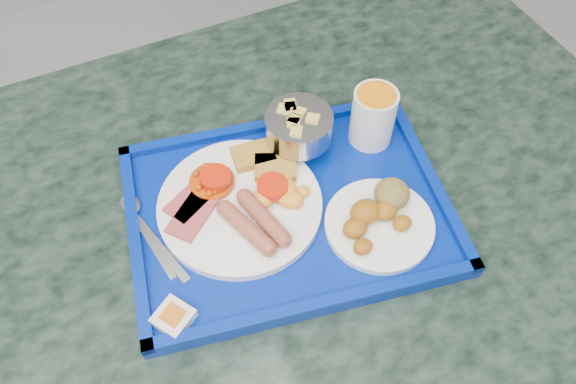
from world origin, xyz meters
The scene contains 9 objects.
table centered at (0.87, 0.70, 0.62)m, with size 1.45×1.07×0.84m.
tray centered at (0.90, 0.68, 0.84)m, with size 0.55×0.47×0.03m.
main_plate centered at (0.85, 0.72, 0.86)m, with size 0.24×0.24×0.04m.
bread_plate centered at (0.99, 0.59, 0.87)m, with size 0.16×0.16×0.05m.
fruit_bowl centered at (0.98, 0.77, 0.90)m, with size 0.10×0.10×0.07m.
juice_cup centered at (1.09, 0.73, 0.90)m, with size 0.07×0.07×0.10m.
spoon centered at (0.71, 0.79, 0.85)m, with size 0.03×0.16×0.01m.
knife centered at (0.71, 0.74, 0.85)m, with size 0.01×0.17×0.00m, color #B0AFB2.
jam_packet centered at (0.68, 0.62, 0.86)m, with size 0.06×0.06×0.02m.
Camera 1 is at (0.65, 0.30, 1.54)m, focal length 35.00 mm.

